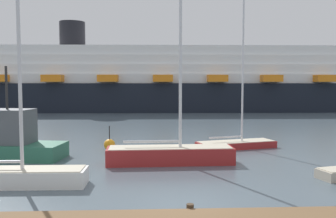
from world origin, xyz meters
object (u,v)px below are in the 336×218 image
(channel_buoy_0, at_px, (110,145))
(cruise_ship, at_px, (162,82))
(sailboat_0, at_px, (11,174))
(fishing_boat_0, at_px, (5,141))
(sailboat_1, at_px, (236,142))
(sailboat_2, at_px, (170,152))

(channel_buoy_0, bearing_deg, cruise_ship, 82.79)
(sailboat_0, xyz_separation_m, channel_buoy_0, (3.38, 8.44, -0.17))
(fishing_boat_0, xyz_separation_m, channel_buoy_0, (6.00, 2.32, -0.66))
(sailboat_1, relative_size, fishing_boat_0, 1.34)
(fishing_boat_0, relative_size, channel_buoy_0, 4.59)
(fishing_boat_0, height_order, cruise_ship, cruise_ship)
(sailboat_1, xyz_separation_m, channel_buoy_0, (-8.72, -0.47, -0.05))
(sailboat_2, xyz_separation_m, channel_buoy_0, (-3.87, 4.22, -0.28))
(channel_buoy_0, distance_m, cruise_ship, 36.88)
(sailboat_0, relative_size, sailboat_1, 1.03)
(sailboat_2, xyz_separation_m, fishing_boat_0, (-9.87, 1.90, 0.39))
(sailboat_0, bearing_deg, cruise_ship, 80.43)
(sailboat_0, xyz_separation_m, sailboat_1, (12.10, 8.91, -0.12))
(sailboat_2, bearing_deg, sailboat_0, -151.44)
(sailboat_1, relative_size, sailboat_2, 0.79)
(sailboat_1, bearing_deg, cruise_ship, 81.04)
(sailboat_1, distance_m, channel_buoy_0, 8.73)
(sailboat_0, bearing_deg, fishing_boat_0, 113.67)
(fishing_boat_0, relative_size, cruise_ship, 0.09)
(sailboat_1, relative_size, channel_buoy_0, 6.14)
(sailboat_0, relative_size, sailboat_2, 0.81)
(fishing_boat_0, distance_m, cruise_ship, 40.25)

